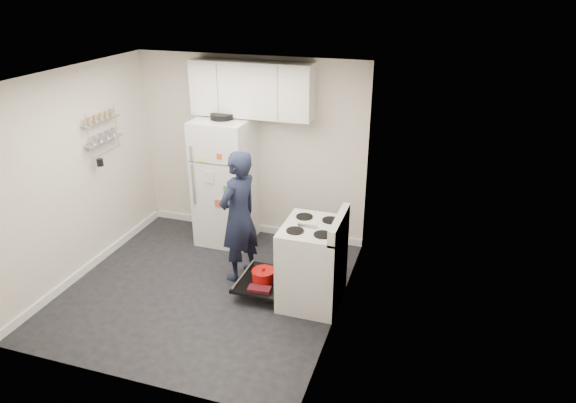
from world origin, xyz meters
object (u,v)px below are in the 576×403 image
(electric_range, at_px, (311,264))
(refrigerator, at_px, (225,181))
(person, at_px, (239,216))
(open_oven_door, at_px, (263,278))

(electric_range, distance_m, refrigerator, 1.92)
(person, bearing_deg, electric_range, 95.48)
(electric_range, xyz_separation_m, person, (-0.96, 0.24, 0.34))
(electric_range, relative_size, refrigerator, 0.61)
(open_oven_door, bearing_deg, refrigerator, 130.09)
(electric_range, xyz_separation_m, refrigerator, (-1.52, 1.10, 0.40))
(open_oven_door, relative_size, refrigerator, 0.39)
(electric_range, bearing_deg, refrigerator, 144.04)
(refrigerator, xyz_separation_m, person, (0.55, -0.86, -0.06))
(open_oven_door, bearing_deg, person, 146.35)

